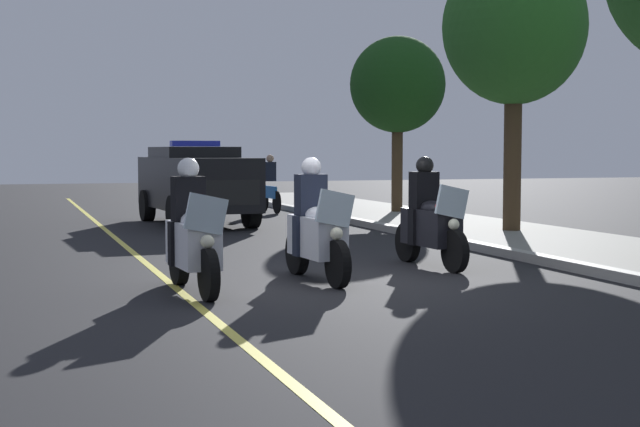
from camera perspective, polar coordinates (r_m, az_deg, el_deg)
The scene contains 10 objects.
ground_plane at distance 12.64m, azimuth 1.14°, elevation -4.30°, with size 80.00×80.00×0.00m, color black.
curb_strip at distance 14.34m, azimuth 15.46°, elevation -3.16°, with size 48.00×0.24×0.15m, color #9E9B93.
lane_stripe_center at distance 12.08m, azimuth -8.78°, elevation -4.72°, with size 48.00×0.12×0.01m, color #E0D14C.
police_motorcycle_lead_left at distance 11.80m, azimuth -7.93°, elevation -1.52°, with size 2.14×0.61×1.72m.
police_motorcycle_lead_right at distance 12.73m, azimuth -0.25°, elevation -1.08°, with size 2.14×0.61×1.72m.
police_motorcycle_trailing at distance 14.35m, azimuth 6.84°, elevation -0.54°, with size 2.14×0.61×1.72m.
police_suv at distance 22.67m, azimuth -7.69°, elevation 2.02°, with size 5.01×2.32×2.05m.
cyclist_background at distance 26.73m, azimuth -3.12°, elevation 1.86°, with size 1.76×0.33×1.69m.
tree_far_back at distance 20.26m, azimuth 11.98°, elevation 11.19°, with size 3.05×3.05×5.99m.
tree_behind_suv at distance 25.91m, azimuth 4.84°, elevation 7.93°, with size 2.66×2.66×4.89m.
Camera 1 is at (11.77, -4.25, 1.81)m, focal length 51.50 mm.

